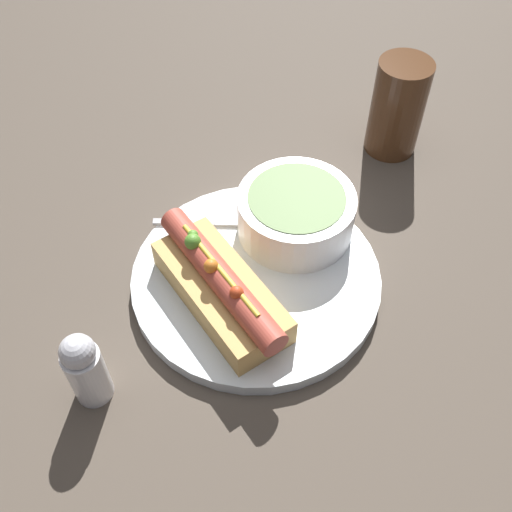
{
  "coord_description": "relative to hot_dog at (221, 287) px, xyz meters",
  "views": [
    {
      "loc": [
        0.32,
        -0.18,
        0.5
      ],
      "look_at": [
        0.0,
        0.0,
        0.04
      ],
      "focal_mm": 42.0,
      "sensor_mm": 36.0,
      "label": 1
    }
  ],
  "objects": [
    {
      "name": "hot_dog",
      "position": [
        0.0,
        0.0,
        0.0
      ],
      "size": [
        0.18,
        0.08,
        0.06
      ],
      "rotation": [
        0.0,
        0.0,
        0.1
      ],
      "color": "tan",
      "rests_on": "dinner_plate"
    },
    {
      "name": "salt_shaker",
      "position": [
        0.02,
        -0.14,
        0.0
      ],
      "size": [
        0.03,
        0.03,
        0.09
      ],
      "color": "silver",
      "rests_on": "ground_plane"
    },
    {
      "name": "drinking_glass",
      "position": [
        -0.12,
        0.3,
        0.02
      ],
      "size": [
        0.06,
        0.06,
        0.12
      ],
      "color": "#4C2D19",
      "rests_on": "ground_plane"
    },
    {
      "name": "dinner_plate",
      "position": [
        -0.01,
        0.05,
        -0.03
      ],
      "size": [
        0.25,
        0.25,
        0.02
      ],
      "color": "white",
      "rests_on": "ground_plane"
    },
    {
      "name": "ground_plane",
      "position": [
        -0.01,
        0.05,
        -0.04
      ],
      "size": [
        4.0,
        4.0,
        0.0
      ],
      "primitive_type": "plane",
      "color": "#4C4238"
    },
    {
      "name": "spoon",
      "position": [
        -0.07,
        0.07,
        -0.02
      ],
      "size": [
        0.09,
        0.13,
        0.01
      ],
      "rotation": [
        0.0,
        0.0,
        1.03
      ],
      "color": "#B7B7BC",
      "rests_on": "dinner_plate"
    },
    {
      "name": "soup_bowl",
      "position": [
        -0.05,
        0.11,
        0.0
      ],
      "size": [
        0.12,
        0.12,
        0.05
      ],
      "color": "white",
      "rests_on": "dinner_plate"
    }
  ]
}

